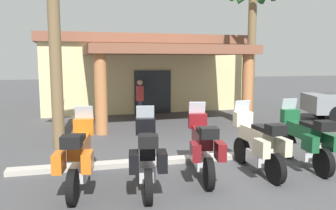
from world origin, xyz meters
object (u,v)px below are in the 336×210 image
(motorcycle_orange, at_px, (79,156))
(motorcycle_black, at_px, (147,156))
(motel_building, at_px, (141,71))
(motorcycle_green, at_px, (306,139))
(motorcycle_cream, at_px, (258,144))
(pedestrian, at_px, (140,97))
(palm_tree_near_portico, at_px, (252,18))
(motorcycle_maroon, at_px, (203,147))

(motorcycle_orange, xyz_separation_m, motorcycle_black, (1.34, -0.29, 0.00))
(motel_building, relative_size, motorcycle_green, 4.98)
(motorcycle_cream, xyz_separation_m, motorcycle_green, (1.34, 0.11, 0.00))
(motel_building, distance_m, motorcycle_orange, 12.52)
(motorcycle_black, relative_size, motorcycle_cream, 1.00)
(pedestrian, height_order, palm_tree_near_portico, palm_tree_near_portico)
(motorcycle_maroon, height_order, motorcycle_cream, same)
(motorcycle_black, bearing_deg, pedestrian, 0.11)
(motel_building, distance_m, motorcycle_cream, 12.04)
(motorcycle_cream, bearing_deg, motorcycle_maroon, 87.50)
(motorcycle_orange, relative_size, palm_tree_near_portico, 0.34)
(motorcycle_black, distance_m, motorcycle_green, 4.05)
(motorcycle_orange, relative_size, motorcycle_cream, 1.00)
(motorcycle_green, bearing_deg, motel_building, 14.14)
(motorcycle_cream, relative_size, motorcycle_green, 1.00)
(motorcycle_green, distance_m, palm_tree_near_portico, 9.19)
(motel_building, relative_size, palm_tree_near_portico, 1.70)
(motorcycle_green, distance_m, pedestrian, 7.80)
(palm_tree_near_portico, bearing_deg, motorcycle_black, -128.32)
(motorcycle_orange, relative_size, motorcycle_green, 1.00)
(motel_building, bearing_deg, motorcycle_cream, -88.94)
(motel_building, xyz_separation_m, motorcycle_maroon, (-0.63, -11.91, -1.29))
(motorcycle_maroon, bearing_deg, pedestrian, 11.53)
(motorcycle_cream, distance_m, pedestrian, 7.51)
(motorcycle_orange, bearing_deg, motorcycle_maroon, -79.09)
(motorcycle_orange, height_order, pedestrian, pedestrian)
(motorcycle_orange, height_order, palm_tree_near_portico, palm_tree_near_portico)
(motorcycle_green, height_order, pedestrian, pedestrian)
(motorcycle_black, relative_size, palm_tree_near_portico, 0.34)
(palm_tree_near_portico, bearing_deg, pedestrian, -172.84)
(motorcycle_maroon, height_order, palm_tree_near_portico, palm_tree_near_portico)
(palm_tree_near_portico, bearing_deg, motorcycle_orange, -134.57)
(motorcycle_cream, xyz_separation_m, palm_tree_near_portico, (3.94, 8.02, 3.87))
(motorcycle_orange, xyz_separation_m, motorcycle_cream, (4.02, 0.06, 0.00))
(motorcycle_maroon, height_order, pedestrian, pedestrian)
(motorcycle_orange, bearing_deg, palm_tree_near_portico, -35.70)
(motorcycle_cream, xyz_separation_m, pedestrian, (-1.56, 7.33, 0.34))
(motorcycle_maroon, relative_size, palm_tree_near_portico, 0.34)
(motorcycle_cream, bearing_deg, motel_building, 2.62)
(motel_building, bearing_deg, motorcycle_black, -101.46)
(motel_building, height_order, motorcycle_maroon, motel_building)
(motorcycle_cream, height_order, palm_tree_near_portico, palm_tree_near_portico)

